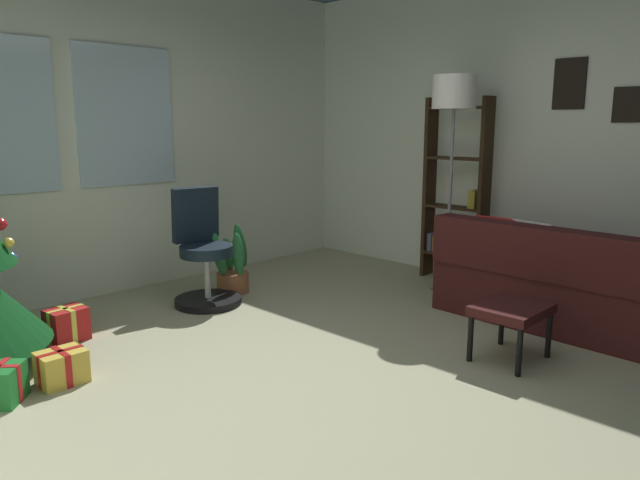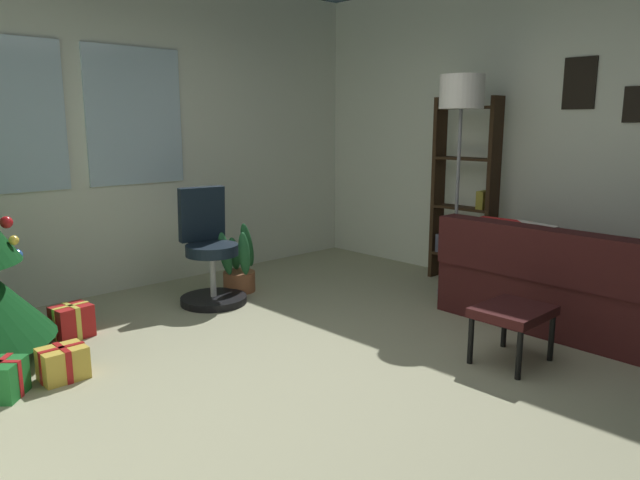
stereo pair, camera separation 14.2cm
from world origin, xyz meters
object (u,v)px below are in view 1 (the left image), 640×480
footstool (511,313)px  floor_lamp (454,107)px  gift_box_red (67,325)px  gift_box_green (0,385)px  office_chair (204,259)px  potted_plant (232,267)px  couch (596,289)px  bookshelf (456,202)px  gift_box_gold (62,367)px

footstool → floor_lamp: bearing=47.8°
gift_box_red → gift_box_green: bearing=-133.8°
office_chair → potted_plant: office_chair is taller
gift_box_red → couch: bearing=-40.5°
footstool → gift_box_red: (-1.87, 2.39, -0.20)m
bookshelf → floor_lamp: bearing=-155.1°
couch → floor_lamp: (-0.06, 1.27, 1.36)m
gift_box_green → gift_box_gold: 0.34m
office_chair → floor_lamp: floor_lamp is taller
gift_box_red → floor_lamp: bearing=-23.4°
gift_box_gold → potted_plant: (1.87, 0.81, 0.14)m
couch → gift_box_gold: size_ratio=7.62×
footstool → office_chair: (-0.67, 2.43, 0.07)m
footstool → potted_plant: bearing=97.0°
gift_box_green → gift_box_gold: (0.34, 0.01, -0.01)m
footstool → gift_box_red: footstool is taller
couch → gift_box_green: bearing=152.9°
footstool → floor_lamp: size_ratio=0.25×
couch → gift_box_red: 3.90m
gift_box_green → gift_box_gold: size_ratio=1.20×
bookshelf → potted_plant: bookshelf is taller
gift_box_red → gift_box_green: size_ratio=0.86×
bookshelf → potted_plant: 2.21m
gift_box_red → floor_lamp: floor_lamp is taller
footstool → gift_box_gold: size_ratio=1.80×
gift_box_green → potted_plant: size_ratio=0.51×
bookshelf → gift_box_green: bearing=174.7°
footstool → potted_plant: 2.55m
couch → bookshelf: 1.60m
gift_box_red → gift_box_green: 0.95m
bookshelf → footstool: bearing=-137.6°
couch → footstool: (-1.09, 0.14, 0.04)m
office_chair → gift_box_red: bearing=-177.9°
gift_box_red → bookshelf: size_ratio=0.16×
couch → floor_lamp: size_ratio=1.06×
couch → floor_lamp: floor_lamp is taller
gift_box_gold → bookshelf: size_ratio=0.15×
gift_box_gold → gift_box_red: bearing=65.1°
couch → bookshelf: size_ratio=1.15×
gift_box_gold → footstool: bearing=-38.1°
gift_box_green → footstool: bearing=-34.0°
gift_box_gold → bookshelf: (3.65, -0.38, 0.67)m
gift_box_red → office_chair: 1.23m
bookshelf → potted_plant: size_ratio=2.79×
gift_box_green → bookshelf: 4.06m
couch → potted_plant: 3.01m
gift_box_green → couch: bearing=-27.1°
office_chair → floor_lamp: bearing=-37.4°
footstool → floor_lamp: 2.02m
gift_box_green → gift_box_red: bearing=46.2°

